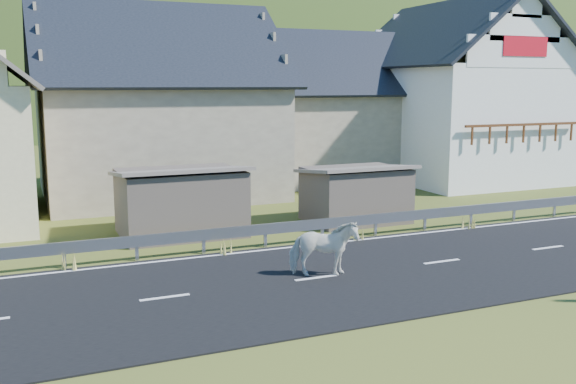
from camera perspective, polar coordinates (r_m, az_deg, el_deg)
name	(u,v)px	position (r m, az deg, el deg)	size (l,w,h in m)	color
ground	(316,279)	(17.02, 2.50, -7.77)	(160.00, 160.00, 0.00)	#303D15
road	(316,279)	(17.01, 2.50, -7.70)	(60.00, 7.00, 0.04)	black
lane_markings	(316,278)	(17.00, 2.50, -7.62)	(60.00, 6.60, 0.01)	silver
guardrail	(265,230)	(20.14, -2.03, -3.37)	(28.10, 0.09, 0.75)	#93969B
shed_left	(181,202)	(22.09, -9.53, -0.92)	(4.30, 3.30, 2.40)	brown
shed_right	(355,195)	(23.99, 6.02, -0.25)	(3.80, 2.90, 2.20)	brown
house_stone_a	(155,94)	(30.25, -11.72, 8.54)	(10.80, 9.80, 8.90)	#A39981
house_stone_b	(331,100)	(35.48, 3.81, 8.19)	(9.80, 8.80, 8.10)	#A39981
house_white	(455,84)	(36.14, 14.66, 9.24)	(8.80, 10.80, 9.70)	white
mountain	(62,172)	(196.61, -19.43, 1.67)	(440.00, 280.00, 260.00)	#243716
horse	(323,249)	(16.98, 3.17, -5.04)	(1.78, 0.81, 1.50)	silver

